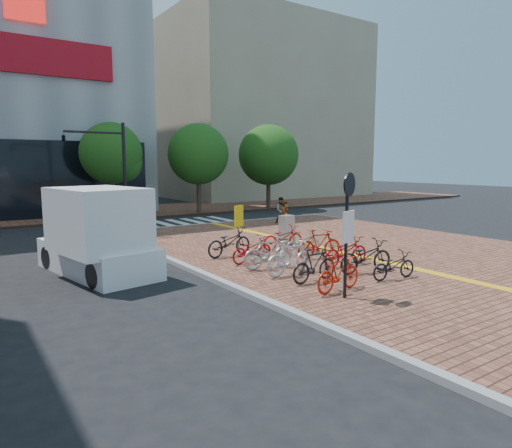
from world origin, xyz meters
TOP-DOWN VIEW (x-y plane):
  - ground at (0.00, 0.00)m, footprint 120.00×120.00m
  - tactile_strip at (2.00, -5.00)m, footprint 0.40×34.00m
  - kerb_west at (-4.00, -5.00)m, footprint 0.25×34.00m
  - kerb_north at (3.00, 12.00)m, footprint 14.00×0.25m
  - far_sidewalk at (0.00, 21.00)m, footprint 70.00×8.00m
  - building_beige at (18.00, 32.00)m, footprint 20.00×18.00m
  - crosswalk at (0.50, 14.00)m, footprint 7.50×4.00m
  - street_trees at (5.04, 17.45)m, footprint 16.20×4.60m
  - bike_0 at (-1.99, -2.42)m, footprint 1.73×0.64m
  - bike_1 at (-1.87, -1.30)m, footprint 1.70×0.55m
  - bike_2 at (-1.93, -0.26)m, footprint 1.86×0.55m
  - bike_3 at (-1.99, 0.83)m, footprint 1.88×0.72m
  - bike_4 at (-1.91, 1.93)m, footprint 1.82×0.83m
  - bike_5 at (-2.00, 3.33)m, footprint 2.09×1.01m
  - bike_6 at (0.32, -2.39)m, footprint 1.66×0.74m
  - bike_7 at (0.25, -1.34)m, footprint 2.07×0.93m
  - bike_8 at (0.41, -0.30)m, footprint 1.92×0.67m
  - bike_9 at (0.50, 1.12)m, footprint 1.84×0.83m
  - bike_10 at (0.53, 2.07)m, footprint 1.67×0.60m
  - bike_11 at (0.45, 3.23)m, footprint 1.88×0.76m
  - pedestrian_a at (3.41, 6.87)m, footprint 0.68×0.61m
  - pedestrian_b at (5.26, 9.62)m, footprint 0.91×0.84m
  - utility_box at (1.35, 4.13)m, footprint 0.62×0.48m
  - yellow_sign at (-1.43, 3.54)m, footprint 0.49×0.22m
  - notice_sign at (-2.27, -2.98)m, footprint 0.58×0.24m
  - traffic_light_pole at (-4.73, 10.50)m, footprint 2.86×1.10m
  - box_truck at (-6.62, 3.96)m, footprint 2.99×5.24m

SIDE VIEW (x-z plane):
  - ground at x=0.00m, z-range 0.00..0.00m
  - crosswalk at x=0.50m, z-range 0.00..0.01m
  - far_sidewalk at x=0.00m, z-range 0.00..0.15m
  - kerb_west at x=-4.00m, z-range 0.00..0.15m
  - kerb_north at x=3.00m, z-range 0.00..0.15m
  - tactile_strip at x=2.00m, z-range 0.15..0.16m
  - bike_6 at x=0.32m, z-range 0.15..0.99m
  - bike_10 at x=0.53m, z-range 0.15..1.02m
  - bike_4 at x=-1.91m, z-range 0.15..1.07m
  - bike_11 at x=0.45m, z-range 0.15..1.12m
  - bike_8 at x=0.41m, z-range 0.15..1.16m
  - bike_1 at x=-1.87m, z-range 0.15..1.16m
  - bike_0 at x=-1.99m, z-range 0.15..1.17m
  - bike_7 at x=0.25m, z-range 0.15..1.20m
  - bike_5 at x=-2.00m, z-range 0.15..1.21m
  - bike_9 at x=0.50m, z-range 0.15..1.22m
  - bike_3 at x=-1.99m, z-range 0.15..1.25m
  - bike_2 at x=-1.93m, z-range 0.15..1.26m
  - utility_box at x=1.35m, z-range 0.15..1.39m
  - pedestrian_b at x=5.26m, z-range 0.15..1.65m
  - pedestrian_a at x=3.41m, z-range 0.15..1.70m
  - box_truck at x=-6.62m, z-range -0.08..2.77m
  - yellow_sign at x=-1.43m, z-range 0.51..2.37m
  - notice_sign at x=-2.27m, z-range 0.57..3.81m
  - traffic_light_pole at x=-4.73m, z-range 1.16..6.50m
  - street_trees at x=5.04m, z-range 0.92..7.27m
  - building_beige at x=18.00m, z-range 0.00..18.00m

